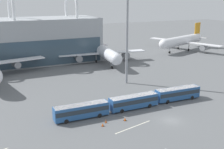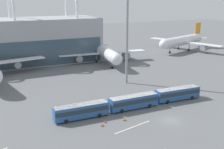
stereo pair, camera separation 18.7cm
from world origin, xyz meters
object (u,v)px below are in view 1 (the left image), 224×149
Objects in this scene: traffic_cone_0 at (106,121)px; traffic_cone_2 at (125,119)px; shuttle_bus_2 at (178,93)px; airliner_parked_remote at (183,41)px; airliner_at_gate_far at (103,52)px; shuttle_bus_0 at (81,110)px; shuttle_bus_1 at (134,101)px; traffic_cone_1 at (103,125)px; floodlight_mast at (127,29)px.

traffic_cone_0 is 4.32m from traffic_cone_2.
shuttle_bus_2 is 19.45m from traffic_cone_2.
airliner_parked_remote is 50.85× the size of traffic_cone_2.
shuttle_bus_0 is (-26.95, -49.12, -2.63)m from airliner_at_gate_far.
airliner_at_gate_far is at bearing 70.99° from traffic_cone_2.
traffic_cone_2 is (-18.74, -54.39, -4.19)m from airliner_at_gate_far.
shuttle_bus_2 is 23.37m from traffic_cone_0.
traffic_cone_0 is at bearing 169.59° from traffic_cone_2.
airliner_at_gate_far is 2.94× the size of shuttle_bus_2.
airliner_at_gate_far is 48.33× the size of traffic_cone_0.
shuttle_bus_1 is 7.56m from traffic_cone_2.
traffic_cone_1 is (-72.07, -62.79, -4.60)m from airliner_parked_remote.
traffic_cone_1 is (-1.29, -1.21, -0.03)m from traffic_cone_0.
airliner_at_gate_far is at bearing 74.75° from shuttle_bus_1.
shuttle_bus_0 is at bearing 115.23° from traffic_cone_1.
shuttle_bus_0 is 1.00× the size of shuttle_bus_2.
shuttle_bus_2 is at bearing 30.19° from airliner_parked_remote.
traffic_cone_0 is 1.00× the size of traffic_cone_2.
traffic_cone_2 is at bearing -118.90° from floodlight_mast.
traffic_cone_0 is (-70.79, -61.58, -4.56)m from airliner_parked_remote.
traffic_cone_1 is (-24.12, -5.91, -1.60)m from shuttle_bus_2.
shuttle_bus_0 is (-74.76, -57.10, -2.99)m from airliner_parked_remote.
floodlight_mast is at bearing 61.10° from traffic_cone_2.
shuttle_bus_2 is 16.40× the size of traffic_cone_2.
floodlight_mast is at bearing 52.68° from traffic_cone_1.
traffic_cone_1 is at bearing -175.55° from traffic_cone_2.
airliner_parked_remote reaches higher than traffic_cone_0.
shuttle_bus_1 reaches higher than traffic_cone_1.
floodlight_mast is at bearing 66.67° from shuttle_bus_1.
traffic_cone_2 is at bearing 4.45° from traffic_cone_1.
shuttle_bus_0 is 17.94× the size of traffic_cone_1.
airliner_at_gate_far is 52.96× the size of traffic_cone_1.
floodlight_mast reaches higher than airliner_at_gate_far.
shuttle_bus_1 is (-13.55, -49.11, -2.63)m from airliner_at_gate_far.
shuttle_bus_0 reaches higher than traffic_cone_2.
airliner_at_gate_far reaches higher than traffic_cone_0.
airliner_at_gate_far reaches higher than traffic_cone_1.
traffic_cone_0 is (-9.43, -4.50, -1.57)m from shuttle_bus_1.
airliner_at_gate_far is 48.21× the size of traffic_cone_2.
shuttle_bus_2 is at bearing 11.63° from traffic_cone_0.
airliner_parked_remote reaches higher than shuttle_bus_0.
shuttle_bus_2 is at bearing 16.43° from traffic_cone_2.
traffic_cone_2 is at bearing -161.17° from shuttle_bus_2.
traffic_cone_1 is (2.69, -5.70, -1.60)m from shuttle_bus_0.
airliner_at_gate_far is at bearing 80.27° from floodlight_mast.
airliner_at_gate_far is 48.47m from airliner_parked_remote.
shuttle_bus_1 is at bearing -8.78° from airliner_at_gate_far.
shuttle_bus_0 is 6.19m from traffic_cone_0.
airliner_at_gate_far is at bearing 66.12° from traffic_cone_1.
floodlight_mast is (21.87, 19.47, 14.95)m from shuttle_bus_0.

